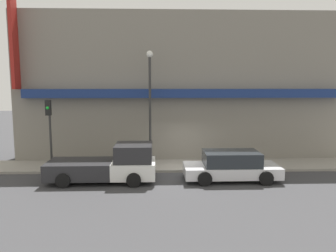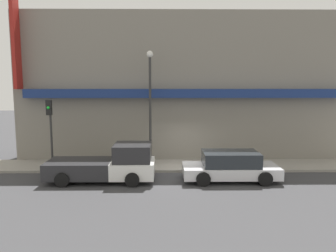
# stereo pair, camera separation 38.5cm
# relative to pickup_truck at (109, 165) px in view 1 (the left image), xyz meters

# --- Properties ---
(ground_plane) EXTENTS (80.00, 80.00, 0.00)m
(ground_plane) POSITION_rel_pickup_truck_xyz_m (3.82, 1.32, -0.77)
(ground_plane) COLOR #38383A
(sidewalk) EXTENTS (36.00, 2.52, 0.13)m
(sidewalk) POSITION_rel_pickup_truck_xyz_m (3.82, 2.58, -0.71)
(sidewalk) COLOR gray
(sidewalk) RESTS_ON ground
(building) EXTENTS (19.80, 3.80, 9.75)m
(building) POSITION_rel_pickup_truck_xyz_m (3.81, 5.32, 3.62)
(building) COLOR gray
(building) RESTS_ON ground
(pickup_truck) EXTENTS (5.07, 2.18, 1.78)m
(pickup_truck) POSITION_rel_pickup_truck_xyz_m (0.00, 0.00, 0.00)
(pickup_truck) COLOR white
(pickup_truck) RESTS_ON ground
(parked_car) EXTENTS (4.54, 2.07, 1.39)m
(parked_car) POSITION_rel_pickup_truck_xyz_m (5.84, 0.00, -0.09)
(parked_car) COLOR silver
(parked_car) RESTS_ON ground
(fire_hydrant) EXTENTS (0.18, 0.18, 0.74)m
(fire_hydrant) POSITION_rel_pickup_truck_xyz_m (0.54, 1.95, -0.28)
(fire_hydrant) COLOR #196633
(fire_hydrant) RESTS_ON sidewalk
(street_lamp) EXTENTS (0.36, 0.36, 6.25)m
(street_lamp) POSITION_rel_pickup_truck_xyz_m (1.89, 2.71, 3.20)
(street_lamp) COLOR #2D2D2D
(street_lamp) RESTS_ON sidewalk
(traffic_light) EXTENTS (0.28, 0.42, 3.63)m
(traffic_light) POSITION_rel_pickup_truck_xyz_m (-3.41, 2.07, 1.86)
(traffic_light) COLOR #2D2D2D
(traffic_light) RESTS_ON sidewalk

